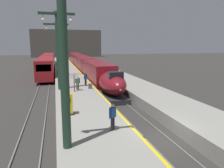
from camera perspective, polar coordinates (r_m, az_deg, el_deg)
name	(u,v)px	position (r m, az deg, el deg)	size (l,w,h in m)	color
ground_plane	(159,142)	(14.52, 12.68, -15.10)	(260.00, 260.00, 0.00)	#33302D
platform_left	(70,79)	(36.77, -11.42, 1.42)	(4.80, 110.00, 1.05)	gray
platform_right	(115,77)	(38.13, 0.81, 1.95)	(4.80, 110.00, 1.05)	gray
platform_left_safety_stripe	(83,75)	(36.90, -7.92, 2.40)	(0.20, 107.80, 0.01)	yellow
rail_main_left	(87,78)	(39.88, -6.93, 1.58)	(0.08, 110.00, 0.12)	slate
rail_main_right	(94,78)	(40.12, -4.81, 1.67)	(0.08, 110.00, 0.12)	slate
rail_secondary_left	(41,80)	(39.58, -18.61, 1.03)	(0.08, 110.00, 0.12)	slate
rail_secondary_right	(50,80)	(39.51, -16.45, 1.14)	(0.08, 110.00, 0.12)	slate
highspeed_train_main	(84,64)	(48.24, -7.58, 5.38)	(2.92, 56.78, 3.60)	maroon
regional_train_adjacent	(48,63)	(52.06, -17.12, 5.57)	(2.85, 36.60, 3.80)	maroon
station_column_near	(63,34)	(10.27, -13.24, 13.11)	(4.00, 0.68, 9.47)	#1E3828
station_column_mid	(58,43)	(25.05, -14.45, 10.63)	(4.00, 0.68, 8.86)	#1E3828
station_column_far	(57,44)	(36.40, -14.73, 10.40)	(4.00, 0.68, 8.74)	#1E3828
passenger_near_edge	(78,82)	(24.61, -9.35, 0.62)	(0.57, 0.22, 1.69)	#23232D
passenger_mid_platform	(113,115)	(12.87, 0.18, -8.41)	(0.51, 0.37, 1.69)	#23232D
passenger_far_waiting	(86,78)	(27.11, -7.20, 1.59)	(0.41, 0.47, 1.69)	#23232D
rolling_suitcase	(90,86)	(25.34, -5.97, -0.58)	(0.40, 0.22, 0.98)	#4C4C51
ticket_machine_yellow	(68,105)	(16.16, -11.94, -5.61)	(0.76, 0.62, 1.60)	yellow
departure_info_board	(74,78)	(23.76, -10.28, 1.50)	(0.90, 0.10, 2.12)	maroon
terminus_back_wall	(67,44)	(113.69, -12.14, 10.71)	(36.00, 2.00, 14.00)	#4C4742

